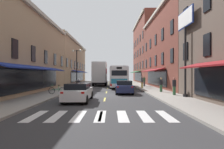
% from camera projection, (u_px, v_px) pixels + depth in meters
% --- Properties ---
extents(ground_plane, '(34.80, 80.00, 0.10)m').
position_uv_depth(ground_plane, '(106.00, 95.00, 19.86)').
color(ground_plane, '#333335').
extents(lane_centre_dashes, '(0.14, 73.90, 0.01)m').
position_uv_depth(lane_centre_dashes, '(106.00, 95.00, 19.61)').
color(lane_centre_dashes, '#DBCC4C').
rests_on(lane_centre_dashes, ground).
extents(crosswalk_near, '(7.10, 2.80, 0.01)m').
position_uv_depth(crosswalk_near, '(101.00, 116.00, 9.86)').
color(crosswalk_near, silver).
rests_on(crosswalk_near, ground).
extents(sidewalk_left, '(3.00, 80.00, 0.14)m').
position_uv_depth(sidewalk_left, '(48.00, 94.00, 19.83)').
color(sidewalk_left, gray).
rests_on(sidewalk_left, ground).
extents(sidewalk_right, '(3.00, 80.00, 0.14)m').
position_uv_depth(sidewalk_right, '(164.00, 94.00, 19.90)').
color(sidewalk_right, gray).
rests_on(sidewalk_right, ground).
extents(storefront_row_right, '(9.44, 79.90, 15.75)m').
position_uv_depth(storefront_row_right, '(216.00, 28.00, 20.25)').
color(storefront_row_right, brown).
rests_on(storefront_row_right, ground).
extents(billboard_sign, '(0.40, 3.32, 7.59)m').
position_uv_depth(billboard_sign, '(185.00, 29.00, 17.12)').
color(billboard_sign, black).
rests_on(billboard_sign, sidewalk_right).
extents(transit_bus, '(2.75, 11.36, 3.31)m').
position_uv_depth(transit_bus, '(118.00, 77.00, 31.55)').
color(transit_bus, white).
rests_on(transit_bus, ground).
extents(box_truck, '(2.58, 7.47, 4.27)m').
position_uv_depth(box_truck, '(100.00, 74.00, 36.35)').
color(box_truck, black).
rests_on(box_truck, ground).
extents(sedan_near, '(1.93, 4.60, 1.42)m').
position_uv_depth(sedan_near, '(78.00, 92.00, 15.22)').
color(sedan_near, silver).
rests_on(sedan_near, ground).
extents(sedan_mid, '(1.93, 4.76, 1.42)m').
position_uv_depth(sedan_mid, '(124.00, 87.00, 21.57)').
color(sedan_mid, navy).
rests_on(sedan_mid, ground).
extents(motorcycle_rider, '(0.62, 2.07, 1.66)m').
position_uv_depth(motorcycle_rider, '(79.00, 87.00, 20.68)').
color(motorcycle_rider, black).
rests_on(motorcycle_rider, ground).
extents(bicycle_near, '(1.71, 0.48, 0.91)m').
position_uv_depth(bicycle_near, '(57.00, 90.00, 19.44)').
color(bicycle_near, black).
rests_on(bicycle_near, sidewalk_left).
extents(pedestrian_near, '(0.40, 0.52, 1.62)m').
position_uv_depth(pedestrian_near, '(144.00, 81.00, 32.25)').
color(pedestrian_near, '#4C4C51').
rests_on(pedestrian_near, sidewalk_right).
extents(pedestrian_mid, '(0.36, 0.36, 1.69)m').
position_uv_depth(pedestrian_mid, '(142.00, 82.00, 28.42)').
color(pedestrian_mid, '#B29947').
rests_on(pedestrian_mid, sidewalk_right).
extents(pedestrian_far, '(0.36, 0.36, 1.59)m').
position_uv_depth(pedestrian_far, '(161.00, 85.00, 21.91)').
color(pedestrian_far, '#33663F').
rests_on(pedestrian_far, sidewalk_right).
extents(pedestrian_rear, '(0.36, 0.36, 1.67)m').
position_uv_depth(pedestrian_rear, '(174.00, 86.00, 18.57)').
color(pedestrian_rear, '#33663F').
rests_on(pedestrian_rear, sidewalk_right).
extents(street_lamp_twin, '(1.42, 0.32, 5.70)m').
position_uv_depth(street_lamp_twin, '(77.00, 67.00, 29.66)').
color(street_lamp_twin, black).
rests_on(street_lamp_twin, sidewalk_left).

